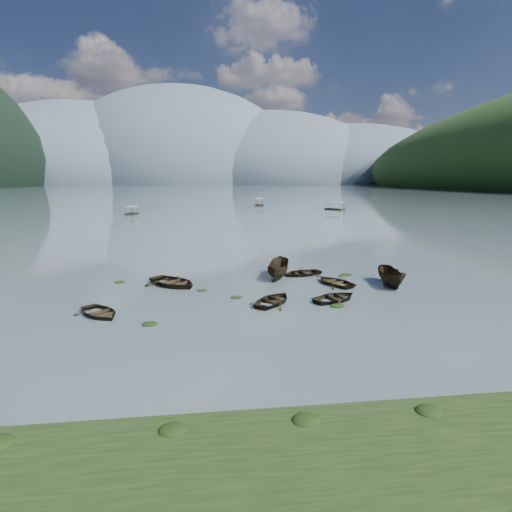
{
  "coord_description": "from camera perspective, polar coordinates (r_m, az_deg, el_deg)",
  "views": [
    {
      "loc": [
        -4.56,
        -25.45,
        9.25
      ],
      "look_at": [
        0.0,
        12.0,
        2.0
      ],
      "focal_mm": 28.0,
      "sensor_mm": 36.0,
      "label": 1
    }
  ],
  "objects": [
    {
      "name": "rowboat_8",
      "position": [
        38.39,
        3.12,
        -3.08
      ],
      "size": [
        3.29,
        5.25,
        1.9
      ],
      "primitive_type": "imported",
      "rotation": [
        0.0,
        0.0,
        2.83
      ],
      "color": "black",
      "rests_on": "ground"
    },
    {
      "name": "weed_clump_4",
      "position": [
        36.22,
        11.07,
        -4.13
      ],
      "size": [
        1.29,
        1.02,
        0.27
      ],
      "primitive_type": "ellipsoid",
      "color": "black",
      "rests_on": "ground"
    },
    {
      "name": "rowboat_6",
      "position": [
        36.21,
        -11.76,
        -4.16
      ],
      "size": [
        6.19,
        6.19,
        1.06
      ],
      "primitive_type": "imported",
      "rotation": [
        0.0,
        0.0,
        0.78
      ],
      "color": "black",
      "rests_on": "ground"
    },
    {
      "name": "weed_clump_6",
      "position": [
        34.14,
        -7.7,
        -4.95
      ],
      "size": [
        0.92,
        0.77,
        0.19
      ],
      "primitive_type": "ellipsoid",
      "color": "black",
      "rests_on": "ground"
    },
    {
      "name": "weed_clump_7",
      "position": [
        40.21,
        12.8,
        -2.7
      ],
      "size": [
        1.16,
        0.93,
        0.25
      ],
      "primitive_type": "ellipsoid",
      "color": "black",
      "rests_on": "ground"
    },
    {
      "name": "pontoon_right",
      "position": [
        127.27,
        11.2,
        6.51
      ],
      "size": [
        5.62,
        6.6,
        2.38
      ],
      "primitive_type": null,
      "rotation": [
        0.0,
        0.0,
        0.59
      ],
      "color": "black",
      "rests_on": "ground"
    },
    {
      "name": "rowboat_3",
      "position": [
        36.61,
        11.19,
        -3.97
      ],
      "size": [
        4.32,
        4.9,
        0.84
      ],
      "primitive_type": "imported",
      "rotation": [
        0.0,
        0.0,
        3.56
      ],
      "color": "black",
      "rests_on": "ground"
    },
    {
      "name": "ground_plane",
      "position": [
        27.46,
        3.06,
        -8.83
      ],
      "size": [
        2400.0,
        2400.0,
        0.0
      ],
      "primitive_type": "plane",
      "color": "#4F5E63"
    },
    {
      "name": "rowboat_1",
      "position": [
        30.6,
        2.51,
        -6.73
      ],
      "size": [
        4.82,
        5.0,
        0.84
      ],
      "primitive_type": "imported",
      "rotation": [
        0.0,
        0.0,
        2.47
      ],
      "color": "black",
      "rests_on": "ground"
    },
    {
      "name": "rowboat_7",
      "position": [
        39.52,
        6.53,
        -2.73
      ],
      "size": [
        4.75,
        3.97,
        0.84
      ],
      "primitive_type": "imported",
      "rotation": [
        0.0,
        0.0,
        5.01
      ],
      "color": "black",
      "rests_on": "ground"
    },
    {
      "name": "weed_clump_2",
      "position": [
        30.36,
        11.54,
        -7.09
      ],
      "size": [
        1.09,
        0.87,
        0.24
      ],
      "primitive_type": "ellipsoid",
      "color": "black",
      "rests_on": "ground"
    },
    {
      "name": "haze_mtn_d",
      "position": [
        980.76,
        12.58,
        10.09
      ],
      "size": [
        520.0,
        520.0,
        220.0
      ],
      "primitive_type": "ellipsoid",
      "color": "#475666",
      "rests_on": "ground"
    },
    {
      "name": "haze_mtn_a",
      "position": [
        960.1,
        -22.7,
        9.51
      ],
      "size": [
        520.0,
        520.0,
        280.0
      ],
      "primitive_type": "ellipsoid",
      "color": "#475666",
      "rests_on": "ground"
    },
    {
      "name": "pontoon_centre",
      "position": [
        144.06,
        0.47,
        7.2
      ],
      "size": [
        3.92,
        7.0,
        2.53
      ],
      "primitive_type": null,
      "rotation": [
        0.0,
        0.0,
        -0.18
      ],
      "color": "black",
      "rests_on": "ground"
    },
    {
      "name": "weed_clump_3",
      "position": [
        39.75,
        12.29,
        -2.83
      ],
      "size": [
        0.77,
        0.65,
        0.17
      ],
      "primitive_type": "ellipsoid",
      "color": "black",
      "rests_on": "ground"
    },
    {
      "name": "weed_clump_5",
      "position": [
        38.55,
        -18.88,
        -3.61
      ],
      "size": [
        0.96,
        0.78,
        0.2
      ],
      "primitive_type": "ellipsoid",
      "color": "black",
      "rests_on": "ground"
    },
    {
      "name": "near_shore",
      "position": [
        15.41,
        13.15,
        -26.34
      ],
      "size": [
        60.0,
        6.0,
        0.5
      ],
      "primitive_type": "cube",
      "color": "black",
      "rests_on": "ground"
    },
    {
      "name": "pontoon_left",
      "position": [
        113.22,
        -17.29,
        5.71
      ],
      "size": [
        3.06,
        5.66,
        2.06
      ],
      "primitive_type": null,
      "rotation": [
        0.0,
        0.0,
        -0.16
      ],
      "color": "black",
      "rests_on": "ground"
    },
    {
      "name": "haze_mtn_b",
      "position": [
        927.16,
        -10.53,
        10.13
      ],
      "size": [
        520.0,
        520.0,
        340.0
      ],
      "primitive_type": "ellipsoid",
      "color": "#475666",
      "rests_on": "ground"
    },
    {
      "name": "rowboat_5",
      "position": [
        37.45,
        18.73,
        -4.01
      ],
      "size": [
        2.37,
        4.93,
        1.83
      ],
      "primitive_type": "imported",
      "rotation": [
        0.0,
        0.0,
        -0.13
      ],
      "color": "black",
      "rests_on": "ground"
    },
    {
      "name": "weed_clump_1",
      "position": [
        31.9,
        -2.8,
        -5.99
      ],
      "size": [
        0.94,
        0.75,
        0.21
      ],
      "primitive_type": "ellipsoid",
      "color": "black",
      "rests_on": "ground"
    },
    {
      "name": "weed_clump_0",
      "position": [
        27.13,
        -14.94,
        -9.45
      ],
      "size": [
        1.03,
        0.84,
        0.22
      ],
      "primitive_type": "ellipsoid",
      "color": "black",
      "rests_on": "ground"
    },
    {
      "name": "rowboat_0",
      "position": [
        29.95,
        -21.42,
        -7.89
      ],
      "size": [
        4.58,
        4.74,
        0.8
      ],
      "primitive_type": "imported",
      "rotation": [
        0.0,
        0.0,
        0.68
      ],
      "color": "black",
      "rests_on": "ground"
    },
    {
      "name": "rowboat_4",
      "position": [
        31.83,
        11.3,
        -6.24
      ],
      "size": [
        4.83,
        4.34,
        0.82
      ],
      "primitive_type": "imported",
      "rotation": [
        0.0,
        0.0,
        2.04
      ],
      "color": "black",
      "rests_on": "ground"
    },
    {
      "name": "haze_mtn_c",
      "position": [
        936.72,
        1.97,
        10.31
      ],
      "size": [
        520.0,
        520.0,
        260.0
      ],
      "primitive_type": "ellipsoid",
      "color": "#475666",
      "rests_on": "ground"
    }
  ]
}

